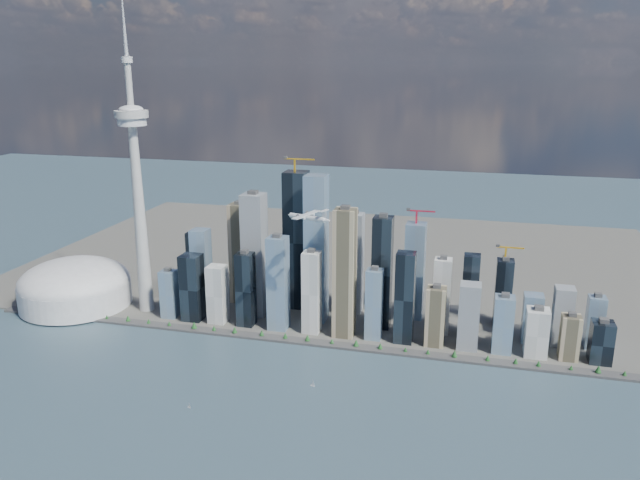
% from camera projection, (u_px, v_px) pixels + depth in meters
% --- Properties ---
extents(ground, '(4000.00, 4000.00, 0.00)m').
position_uv_depth(ground, '(238.00, 425.00, 783.06)').
color(ground, '#304955').
rests_on(ground, ground).
extents(seawall, '(1100.00, 22.00, 4.00)m').
position_uv_depth(seawall, '(295.00, 341.00, 1015.52)').
color(seawall, '#383838').
rests_on(seawall, ground).
extents(land, '(1400.00, 900.00, 3.00)m').
position_uv_depth(land, '(350.00, 260.00, 1435.08)').
color(land, '#4C4C47').
rests_on(land, ground).
extents(shoreline_trees, '(960.53, 7.20, 8.80)m').
position_uv_depth(shoreline_trees, '(295.00, 337.00, 1013.66)').
color(shoreline_trees, '#3F2D1E').
rests_on(shoreline_trees, seawall).
extents(skyscraper_cluster, '(736.00, 142.00, 277.83)m').
position_uv_depth(skyscraper_cluster, '(342.00, 277.00, 1059.11)').
color(skyscraper_cluster, black).
rests_on(skyscraper_cluster, land).
extents(needle_tower, '(56.00, 56.00, 550.50)m').
position_uv_depth(needle_tower, '(137.00, 184.00, 1078.41)').
color(needle_tower, '#A5A4A0').
rests_on(needle_tower, land).
extents(dome_stadium, '(200.00, 200.00, 86.00)m').
position_uv_depth(dome_stadium, '(75.00, 286.00, 1156.10)').
color(dome_stadium, silver).
rests_on(dome_stadium, land).
extents(airplane, '(71.66, 64.01, 17.83)m').
position_uv_depth(airplane, '(308.00, 217.00, 912.75)').
color(airplane, silver).
rests_on(airplane, ground).
extents(sailboat_west, '(5.65, 3.47, 8.08)m').
position_uv_depth(sailboat_west, '(189.00, 406.00, 820.78)').
color(sailboat_west, silver).
rests_on(sailboat_west, ground).
extents(sailboat_east, '(7.54, 4.65, 10.79)m').
position_uv_depth(sailboat_east, '(313.00, 384.00, 875.25)').
color(sailboat_east, silver).
rests_on(sailboat_east, ground).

